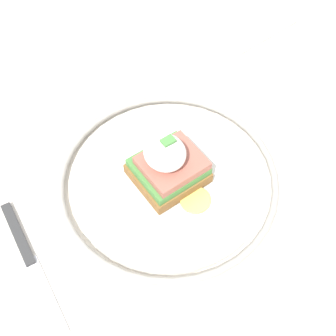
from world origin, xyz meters
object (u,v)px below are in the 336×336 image
object	(u,v)px
fork	(283,118)
knife	(27,255)
sandwich	(168,165)
napkin	(242,18)
plate	(168,180)

from	to	relation	value
fork	knife	world-z (taller)	knife
sandwich	napkin	xyz separation A→B (m)	(-0.30, -0.20, -0.04)
fork	knife	xyz separation A→B (m)	(0.40, -0.02, 0.00)
sandwich	napkin	distance (m)	0.36
plate	knife	bearing A→B (deg)	-4.13
plate	sandwich	xyz separation A→B (m)	(0.00, 0.00, 0.04)
knife	napkin	size ratio (longest dim) A/B	1.38
plate	sandwich	bearing A→B (deg)	65.63
fork	napkin	bearing A→B (deg)	-115.71
plate	fork	world-z (taller)	plate
sandwich	plate	bearing A→B (deg)	-114.37
fork	napkin	distance (m)	0.23
sandwich	fork	world-z (taller)	sandwich
sandwich	fork	distance (m)	0.20
fork	sandwich	bearing A→B (deg)	-2.10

